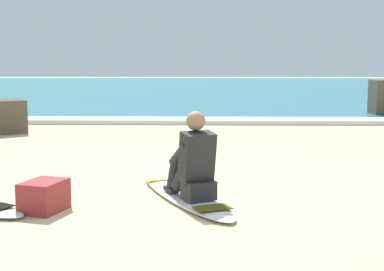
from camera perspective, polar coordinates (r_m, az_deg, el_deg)
ground_plane at (r=6.88m, az=0.27°, el=-5.63°), size 80.00×80.00×0.00m
sea at (r=27.73m, az=1.17°, el=4.54°), size 80.00×28.00×0.10m
breaking_foam at (r=14.07m, az=0.89°, el=1.46°), size 80.00×0.90×0.11m
surfboard_main at (r=6.65m, az=-0.75°, el=-5.80°), size 1.46×2.49×0.08m
surfer_seated at (r=6.28m, az=0.17°, el=-2.85°), size 0.61×0.77×0.95m
beach_bag at (r=6.22m, az=-14.36°, el=-5.80°), size 0.48×0.56×0.32m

